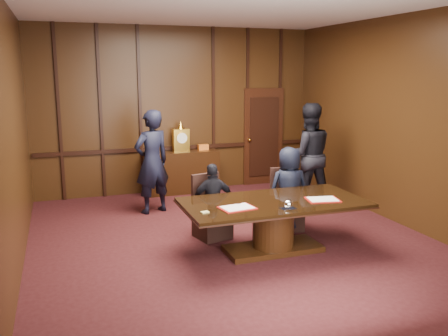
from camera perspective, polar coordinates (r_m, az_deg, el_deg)
name	(u,v)px	position (r m, az deg, el deg)	size (l,w,h in m)	color
room	(236,129)	(7.07, 1.49, 4.66)	(7.00, 7.04, 3.50)	black
sideboard	(181,170)	(10.20, -5.15, -0.29)	(1.60, 0.45, 1.54)	black
conference_table	(273,217)	(6.88, 5.97, -5.94)	(2.62, 1.32, 0.76)	black
folder_left	(237,208)	(6.41, 1.60, -4.80)	(0.50, 0.39, 0.02)	#A6140F
folder_right	(323,199)	(6.95, 11.78, -3.73)	(0.52, 0.41, 0.02)	#A6140F
inkstand	(288,205)	(6.41, 7.75, -4.46)	(0.20, 0.14, 0.12)	white
notepad	(205,212)	(6.22, -2.31, -5.33)	(0.10, 0.07, 0.01)	#D3C167
chair_left	(211,219)	(7.49, -1.52, -6.15)	(0.58, 0.58, 0.99)	black
chair_right	(286,211)	(7.97, 7.52, -5.15)	(0.56, 0.56, 0.99)	black
signatory_left	(213,202)	(7.34, -1.30, -4.06)	(0.70, 0.29, 1.19)	black
signatory_right	(289,189)	(7.80, 7.82, -2.50)	(0.68, 0.44, 1.38)	black
witness_left	(152,162)	(8.73, -8.66, 0.73)	(0.69, 0.46, 1.90)	black
witness_right	(308,155)	(9.24, 10.05, 1.55)	(0.97, 0.75, 1.99)	black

